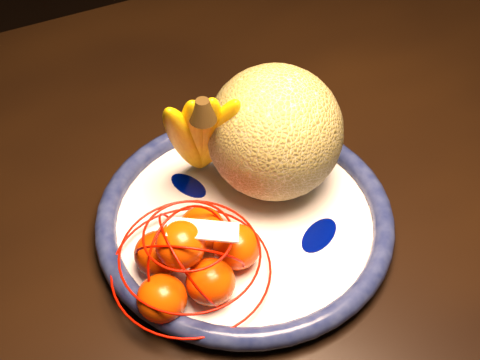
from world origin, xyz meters
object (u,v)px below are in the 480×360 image
dining_table (376,180)px  mandarin_bag (192,259)px  fruit_bowl (245,219)px  cantaloupe (275,133)px  banana_bunch (201,131)px

dining_table → mandarin_bag: mandarin_bag is taller
fruit_bowl → cantaloupe: cantaloupe is taller
fruit_bowl → mandarin_bag: size_ratio=2.01×
cantaloupe → banana_bunch: (-0.07, 0.04, 0.01)m
dining_table → mandarin_bag: size_ratio=9.76×
fruit_bowl → cantaloupe: 0.11m
fruit_bowl → mandarin_bag: bearing=-158.3°
cantaloupe → mandarin_bag: 0.17m
mandarin_bag → banana_bunch: bearing=54.4°
dining_table → fruit_bowl: 0.26m
cantaloupe → banana_bunch: size_ratio=0.93×
fruit_bowl → banana_bunch: size_ratio=2.04×
dining_table → fruit_bowl: bearing=-167.1°
dining_table → cantaloupe: cantaloupe is taller
cantaloupe → mandarin_bag: cantaloupe is taller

